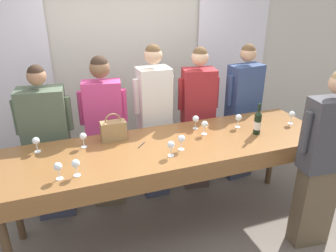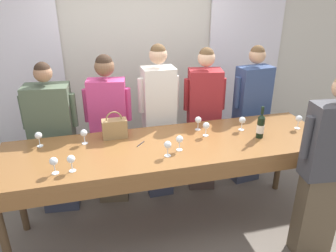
{
  "view_description": "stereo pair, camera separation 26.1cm",
  "coord_description": "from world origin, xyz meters",
  "px_view_note": "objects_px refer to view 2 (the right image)",
  "views": [
    {
      "loc": [
        -0.97,
        -2.6,
        2.43
      ],
      "look_at": [
        0.0,
        0.09,
        1.16
      ],
      "focal_mm": 35.0,
      "sensor_mm": 36.0,
      "label": 1
    },
    {
      "loc": [
        -0.72,
        -2.67,
        2.43
      ],
      "look_at": [
        0.0,
        0.09,
        1.16
      ],
      "focal_mm": 35.0,
      "sensor_mm": 36.0,
      "label": 2
    }
  ],
  "objects_px": {
    "wine_glass_front_mid": "(206,126)",
    "wine_glass_near_host": "(71,160)",
    "guest_cream_sweater": "(159,123)",
    "guest_pink_top": "(109,130)",
    "guest_navy_coat": "(251,116)",
    "wine_glass_center_mid": "(315,126)",
    "wine_glass_back_mid": "(38,136)",
    "wine_bottle": "(261,126)",
    "wine_glass_front_right": "(84,134)",
    "tasting_bar": "(171,153)",
    "wine_glass_center_left": "(299,119)",
    "wine_glass_back_left": "(54,162)",
    "guest_olive_jacket": "(54,141)",
    "wine_glass_back_right": "(168,145)",
    "wine_glass_by_bottle": "(242,121)",
    "wine_glass_center_right": "(198,120)",
    "guest_striped_shirt": "(203,121)",
    "handbag": "(115,128)",
    "host_pouring": "(325,171)",
    "wine_glass_front_left": "(180,140)"
  },
  "relations": [
    {
      "from": "guest_navy_coat",
      "to": "wine_glass_center_mid",
      "type": "bearing_deg",
      "value": -74.75
    },
    {
      "from": "wine_glass_front_mid",
      "to": "guest_striped_shirt",
      "type": "xyz_separation_m",
      "value": [
        0.2,
        0.58,
        -0.21
      ]
    },
    {
      "from": "guest_striped_shirt",
      "to": "wine_glass_back_mid",
      "type": "bearing_deg",
      "value": -167.04
    },
    {
      "from": "guest_cream_sweater",
      "to": "guest_pink_top",
      "type": "bearing_deg",
      "value": 180.0
    },
    {
      "from": "tasting_bar",
      "to": "wine_glass_center_mid",
      "type": "distance_m",
      "value": 1.46
    },
    {
      "from": "wine_glass_back_left",
      "to": "guest_pink_top",
      "type": "distance_m",
      "value": 1.09
    },
    {
      "from": "handbag",
      "to": "wine_glass_front_left",
      "type": "relative_size",
      "value": 1.91
    },
    {
      "from": "wine_glass_front_left",
      "to": "guest_cream_sweater",
      "type": "xyz_separation_m",
      "value": [
        -0.0,
        0.81,
        -0.17
      ]
    },
    {
      "from": "guest_cream_sweater",
      "to": "guest_striped_shirt",
      "type": "distance_m",
      "value": 0.54
    },
    {
      "from": "wine_glass_front_right",
      "to": "wine_glass_center_mid",
      "type": "bearing_deg",
      "value": -10.11
    },
    {
      "from": "wine_glass_front_left",
      "to": "wine_glass_center_mid",
      "type": "relative_size",
      "value": 1.0
    },
    {
      "from": "wine_glass_front_mid",
      "to": "wine_glass_near_host",
      "type": "xyz_separation_m",
      "value": [
        -1.29,
        -0.35,
        0.0
      ]
    },
    {
      "from": "handbag",
      "to": "wine_glass_by_bottle",
      "type": "xyz_separation_m",
      "value": [
        1.29,
        -0.15,
        0.0
      ]
    },
    {
      "from": "handbag",
      "to": "guest_olive_jacket",
      "type": "bearing_deg",
      "value": 147.74
    },
    {
      "from": "wine_glass_center_right",
      "to": "wine_glass_back_right",
      "type": "bearing_deg",
      "value": -133.92
    },
    {
      "from": "wine_glass_center_mid",
      "to": "guest_navy_coat",
      "type": "xyz_separation_m",
      "value": [
        -0.23,
        0.85,
        -0.21
      ]
    },
    {
      "from": "wine_glass_center_left",
      "to": "guest_cream_sweater",
      "type": "distance_m",
      "value": 1.5
    },
    {
      "from": "handbag",
      "to": "guest_cream_sweater",
      "type": "xyz_separation_m",
      "value": [
        0.54,
        0.4,
        -0.17
      ]
    },
    {
      "from": "wine_bottle",
      "to": "wine_glass_back_right",
      "type": "bearing_deg",
      "value": -171.98
    },
    {
      "from": "wine_glass_front_left",
      "to": "wine_glass_back_left",
      "type": "distance_m",
      "value": 1.09
    },
    {
      "from": "wine_glass_center_mid",
      "to": "wine_glass_back_mid",
      "type": "xyz_separation_m",
      "value": [
        -2.63,
        0.44,
        0.0
      ]
    },
    {
      "from": "wine_glass_back_mid",
      "to": "wine_glass_by_bottle",
      "type": "distance_m",
      "value": 2.0
    },
    {
      "from": "guest_olive_jacket",
      "to": "guest_pink_top",
      "type": "distance_m",
      "value": 0.6
    },
    {
      "from": "tasting_bar",
      "to": "wine_glass_front_mid",
      "type": "relative_size",
      "value": 21.6
    },
    {
      "from": "wine_glass_front_mid",
      "to": "wine_glass_center_left",
      "type": "relative_size",
      "value": 1.0
    },
    {
      "from": "wine_glass_back_left",
      "to": "guest_olive_jacket",
      "type": "relative_size",
      "value": 0.08
    },
    {
      "from": "wine_bottle",
      "to": "wine_glass_front_right",
      "type": "bearing_deg",
      "value": 170.06
    },
    {
      "from": "wine_glass_center_left",
      "to": "guest_cream_sweater",
      "type": "bearing_deg",
      "value": 153.73
    },
    {
      "from": "wine_glass_front_mid",
      "to": "guest_navy_coat",
      "type": "bearing_deg",
      "value": 35.72
    },
    {
      "from": "wine_bottle",
      "to": "wine_glass_back_right",
      "type": "height_order",
      "value": "wine_bottle"
    },
    {
      "from": "tasting_bar",
      "to": "wine_glass_back_right",
      "type": "relative_size",
      "value": 21.6
    },
    {
      "from": "wine_glass_center_mid",
      "to": "wine_glass_center_right",
      "type": "height_order",
      "value": "same"
    },
    {
      "from": "wine_glass_by_bottle",
      "to": "guest_navy_coat",
      "type": "bearing_deg",
      "value": 53.58
    },
    {
      "from": "wine_glass_front_mid",
      "to": "wine_glass_front_right",
      "type": "distance_m",
      "value": 1.18
    },
    {
      "from": "tasting_bar",
      "to": "wine_glass_by_bottle",
      "type": "bearing_deg",
      "value": 10.87
    },
    {
      "from": "wine_glass_front_left",
      "to": "wine_glass_back_mid",
      "type": "xyz_separation_m",
      "value": [
        -1.24,
        0.4,
        0.0
      ]
    },
    {
      "from": "guest_pink_top",
      "to": "tasting_bar",
      "type": "bearing_deg",
      "value": -53.46
    },
    {
      "from": "wine_glass_near_host",
      "to": "guest_cream_sweater",
      "type": "xyz_separation_m",
      "value": [
        0.94,
        0.94,
        -0.17
      ]
    },
    {
      "from": "guest_olive_jacket",
      "to": "host_pouring",
      "type": "height_order",
      "value": "host_pouring"
    },
    {
      "from": "wine_glass_center_right",
      "to": "wine_glass_near_host",
      "type": "distance_m",
      "value": 1.36
    },
    {
      "from": "wine_glass_back_mid",
      "to": "wine_glass_front_left",
      "type": "bearing_deg",
      "value": -17.82
    },
    {
      "from": "wine_glass_back_right",
      "to": "guest_cream_sweater",
      "type": "height_order",
      "value": "guest_cream_sweater"
    },
    {
      "from": "wine_glass_center_mid",
      "to": "wine_glass_back_right",
      "type": "relative_size",
      "value": 1.0
    },
    {
      "from": "wine_glass_back_mid",
      "to": "wine_bottle",
      "type": "bearing_deg",
      "value": -9.31
    },
    {
      "from": "wine_bottle",
      "to": "tasting_bar",
      "type": "bearing_deg",
      "value": 176.74
    },
    {
      "from": "wine_glass_center_right",
      "to": "wine_glass_back_left",
      "type": "relative_size",
      "value": 1.0
    },
    {
      "from": "tasting_bar",
      "to": "wine_glass_center_right",
      "type": "distance_m",
      "value": 0.49
    },
    {
      "from": "wine_glass_front_right",
      "to": "guest_olive_jacket",
      "type": "bearing_deg",
      "value": 125.98
    },
    {
      "from": "wine_glass_front_mid",
      "to": "guest_navy_coat",
      "type": "xyz_separation_m",
      "value": [
        0.81,
        0.58,
        -0.21
      ]
    },
    {
      "from": "wine_glass_near_host",
      "to": "wine_glass_front_right",
      "type": "bearing_deg",
      "value": 76.93
    }
  ]
}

